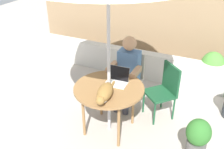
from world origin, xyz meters
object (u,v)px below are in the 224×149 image
object	(u,v)px
cat	(105,93)
potted_plant_by_chair	(211,70)
chair_empty	(165,88)
person_seated	(127,70)
chair_occupied	(130,75)
potted_plant_near_fence	(197,139)
patio_table	(109,91)
laptop	(118,78)

from	to	relation	value
cat	potted_plant_by_chair	xyz separation A→B (m)	(1.13, 2.13, -0.44)
chair_empty	potted_plant_by_chair	bearing A→B (deg)	64.27
person_seated	potted_plant_by_chair	bearing A→B (deg)	44.68
chair_occupied	cat	xyz separation A→B (m)	(0.07, -1.10, 0.31)
chair_empty	potted_plant_near_fence	size ratio (longest dim) A/B	1.39
chair_empty	potted_plant_by_chair	size ratio (longest dim) A/B	1.21
cat	potted_plant_by_chair	size ratio (longest dim) A/B	0.90
patio_table	chair_empty	size ratio (longest dim) A/B	1.12
person_seated	potted_plant_by_chair	world-z (taller)	person_seated
person_seated	potted_plant_near_fence	world-z (taller)	person_seated
chair_occupied	potted_plant_by_chair	distance (m)	1.59
chair_empty	cat	xyz separation A→B (m)	(-0.56, -0.94, 0.31)
potted_plant_by_chair	person_seated	bearing A→B (deg)	-135.32
chair_empty	potted_plant_near_fence	distance (m)	0.98
cat	potted_plant_near_fence	xyz separation A→B (m)	(1.18, 0.20, -0.47)
laptop	cat	size ratio (longest dim) A/B	0.48
patio_table	potted_plant_by_chair	world-z (taller)	patio_table
patio_table	potted_plant_near_fence	bearing A→B (deg)	-3.12
patio_table	chair_empty	distance (m)	0.93
person_seated	potted_plant_by_chair	size ratio (longest dim) A/B	1.69
patio_table	cat	size ratio (longest dim) A/B	1.50
chair_occupied	cat	bearing A→B (deg)	-86.55
potted_plant_by_chair	patio_table	bearing A→B (deg)	-122.77
patio_table	potted_plant_by_chair	bearing A→B (deg)	57.23
patio_table	laptop	xyz separation A→B (m)	(0.05, 0.18, 0.13)
chair_occupied	cat	size ratio (longest dim) A/B	1.34
patio_table	chair_occupied	distance (m)	0.85
patio_table	person_seated	world-z (taller)	person_seated
cat	laptop	bearing A→B (deg)	92.09
potted_plant_by_chair	laptop	bearing A→B (deg)	-124.31
chair_empty	person_seated	distance (m)	0.65
chair_occupied	potted_plant_by_chair	bearing A→B (deg)	40.63
chair_occupied	potted_plant_by_chair	world-z (taller)	chair_occupied
chair_empty	potted_plant_near_fence	bearing A→B (deg)	-49.96
chair_empty	person_seated	xyz separation A→B (m)	(-0.63, 0.00, 0.17)
laptop	cat	xyz separation A→B (m)	(0.02, -0.45, 0.02)
patio_table	chair_occupied	bearing A→B (deg)	90.00
potted_plant_by_chair	chair_empty	bearing A→B (deg)	-115.73
potted_plant_near_fence	cat	bearing A→B (deg)	-170.45
chair_empty	cat	distance (m)	1.14
patio_table	potted_plant_near_fence	size ratio (longest dim) A/B	1.55
laptop	chair_empty	bearing A→B (deg)	40.72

